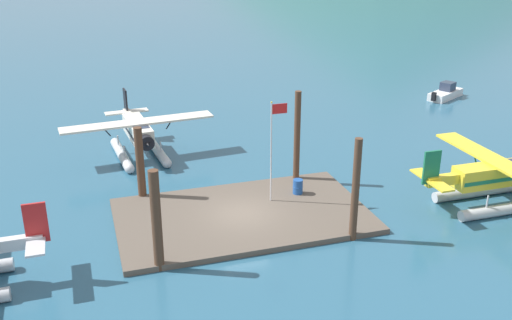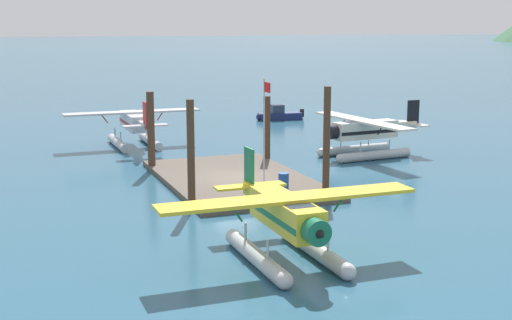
{
  "view_description": "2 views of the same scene",
  "coord_description": "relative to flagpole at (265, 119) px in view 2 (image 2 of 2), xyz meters",
  "views": [
    {
      "loc": [
        -7.91,
        -27.7,
        14.88
      ],
      "look_at": [
        1.91,
        3.59,
        1.87
      ],
      "focal_mm": 40.91,
      "sensor_mm": 36.0,
      "label": 1
    },
    {
      "loc": [
        38.02,
        -13.11,
        9.1
      ],
      "look_at": [
        0.32,
        1.24,
        1.29
      ],
      "focal_mm": 48.65,
      "sensor_mm": 36.0,
      "label": 2
    }
  ],
  "objects": [
    {
      "name": "ground_plane",
      "position": [
        -2.14,
        -1.08,
        -3.99
      ],
      "size": [
        1200.0,
        1200.0,
        0.0
      ],
      "primitive_type": "plane",
      "color": "#285670"
    },
    {
      "name": "dock_platform",
      "position": [
        -2.14,
        -1.08,
        -3.84
      ],
      "size": [
        13.73,
        8.14,
        0.3
      ],
      "primitive_type": "cube",
      "color": "brown",
      "rests_on": "ground"
    },
    {
      "name": "piling_near_left",
      "position": [
        -7.31,
        -4.92,
        -1.47
      ],
      "size": [
        0.48,
        0.48,
        5.03
      ],
      "primitive_type": "cylinder",
      "color": "#4C3323",
      "rests_on": "ground"
    },
    {
      "name": "piling_near_right",
      "position": [
        2.61,
        -5.04,
        -1.23
      ],
      "size": [
        0.39,
        0.39,
        5.52
      ],
      "primitive_type": "cylinder",
      "color": "#4C3323",
      "rests_on": "ground"
    },
    {
      "name": "piling_far_left",
      "position": [
        -7.1,
        2.94,
        -1.75
      ],
      "size": [
        0.48,
        0.48,
        4.49
      ],
      "primitive_type": "cylinder",
      "color": "#4C3323",
      "rests_on": "ground"
    },
    {
      "name": "piling_far_right",
      "position": [
        2.46,
        2.64,
        -1.03
      ],
      "size": [
        0.39,
        0.39,
        5.92
      ],
      "primitive_type": "cylinder",
      "color": "#4C3323",
      "rests_on": "ground"
    },
    {
      "name": "flagpole",
      "position": [
        0.0,
        0.0,
        0.0
      ],
      "size": [
        0.95,
        0.1,
        5.92
      ],
      "color": "silver",
      "rests_on": "dock_platform"
    },
    {
      "name": "fuel_drum",
      "position": [
        1.71,
        0.43,
        -3.25
      ],
      "size": [
        0.62,
        0.62,
        0.88
      ],
      "color": "#1E4C99",
      "rests_on": "dock_platform"
    },
    {
      "name": "seaplane_yellow_stbd_aft",
      "position": [
        11.94,
        -3.82,
        -2.41
      ],
      "size": [
        7.98,
        10.4,
        3.84
      ],
      "color": "#B7BABF",
      "rests_on": "ground"
    },
    {
      "name": "seaplane_silver_port_aft",
      "position": [
        -16.65,
        -4.25,
        -2.41
      ],
      "size": [
        7.98,
        10.41,
        3.84
      ],
      "color": "#B7BABF",
      "rests_on": "ground"
    },
    {
      "name": "seaplane_cream_bow_left",
      "position": [
        -6.41,
        10.08,
        -2.41
      ],
      "size": [
        10.48,
        7.97,
        3.84
      ],
      "color": "#B7BABF",
      "rests_on": "ground"
    },
    {
      "name": "boat_navy_open_west",
      "position": [
        -26.79,
        12.06,
        -3.5
      ],
      "size": [
        1.87,
        4.89,
        1.5
      ],
      "color": "navy",
      "rests_on": "ground"
    }
  ]
}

